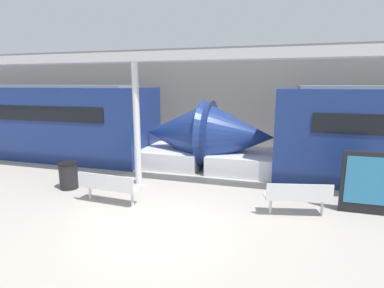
{
  "coord_description": "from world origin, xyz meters",
  "views": [
    {
      "loc": [
        2.54,
        -5.94,
        3.26
      ],
      "look_at": [
        -0.05,
        2.89,
        1.4
      ],
      "focal_mm": 28.0,
      "sensor_mm": 36.0,
      "label": 1
    }
  ],
  "objects_px": {
    "train_right": "(30,122)",
    "bench_far": "(298,196)",
    "trash_bin": "(68,175)",
    "poster_board": "(368,183)",
    "bench_near": "(108,186)",
    "support_column_near": "(137,125)"
  },
  "relations": [
    {
      "from": "bench_near",
      "to": "trash_bin",
      "type": "relative_size",
      "value": 2.09
    },
    {
      "from": "poster_board",
      "to": "bench_near",
      "type": "bearing_deg",
      "value": -169.15
    },
    {
      "from": "bench_near",
      "to": "trash_bin",
      "type": "bearing_deg",
      "value": 161.97
    },
    {
      "from": "train_right",
      "to": "poster_board",
      "type": "height_order",
      "value": "train_right"
    },
    {
      "from": "support_column_near",
      "to": "bench_near",
      "type": "bearing_deg",
      "value": -90.58
    },
    {
      "from": "trash_bin",
      "to": "support_column_near",
      "type": "height_order",
      "value": "support_column_near"
    },
    {
      "from": "train_right",
      "to": "bench_far",
      "type": "bearing_deg",
      "value": -17.57
    },
    {
      "from": "bench_far",
      "to": "support_column_near",
      "type": "relative_size",
      "value": 0.42
    },
    {
      "from": "bench_far",
      "to": "support_column_near",
      "type": "xyz_separation_m",
      "value": [
        -4.93,
        1.15,
        1.43
      ]
    },
    {
      "from": "bench_far",
      "to": "trash_bin",
      "type": "xyz_separation_m",
      "value": [
        -6.83,
        0.09,
        -0.1
      ]
    },
    {
      "from": "train_right",
      "to": "bench_near",
      "type": "height_order",
      "value": "train_right"
    },
    {
      "from": "poster_board",
      "to": "support_column_near",
      "type": "height_order",
      "value": "support_column_near"
    },
    {
      "from": "train_right",
      "to": "trash_bin",
      "type": "height_order",
      "value": "train_right"
    },
    {
      "from": "poster_board",
      "to": "train_right",
      "type": "bearing_deg",
      "value": 166.98
    },
    {
      "from": "train_right",
      "to": "poster_board",
      "type": "distance_m",
      "value": 13.79
    },
    {
      "from": "train_right",
      "to": "bench_far",
      "type": "relative_size",
      "value": 10.41
    },
    {
      "from": "train_right",
      "to": "bench_near",
      "type": "xyz_separation_m",
      "value": [
        6.8,
        -4.37,
        -0.99
      ]
    },
    {
      "from": "bench_far",
      "to": "poster_board",
      "type": "relative_size",
      "value": 1.03
    },
    {
      "from": "train_right",
      "to": "support_column_near",
      "type": "distance_m",
      "value": 7.3
    },
    {
      "from": "trash_bin",
      "to": "poster_board",
      "type": "distance_m",
      "value": 8.53
    },
    {
      "from": "bench_near",
      "to": "support_column_near",
      "type": "height_order",
      "value": "support_column_near"
    },
    {
      "from": "bench_near",
      "to": "trash_bin",
      "type": "height_order",
      "value": "bench_near"
    }
  ]
}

